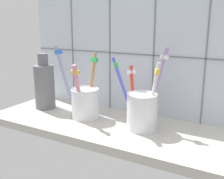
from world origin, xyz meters
TOP-DOWN VIEW (x-y plane):
  - counter_slab at (0.00, 0.00)cm, footprint 64.00×22.00cm
  - tile_wall_back at (0.00, 12.00)cm, footprint 64.00×2.20cm
  - toothbrush_cup_left at (-8.10, 0.78)cm, footprint 12.74×10.07cm
  - toothbrush_cup_right at (7.86, 1.02)cm, footprint 10.32×11.77cm
  - ceramic_vase at (-22.72, 1.88)cm, footprint 5.66×5.66cm

SIDE VIEW (x-z plane):
  - counter_slab at x=0.00cm, z-range 0.00..2.00cm
  - toothbrush_cup_left at x=-8.10cm, z-range -2.64..15.60cm
  - toothbrush_cup_right at x=7.86cm, z-range -2.36..16.11cm
  - ceramic_vase at x=-22.72cm, z-range 0.83..16.57cm
  - tile_wall_back at x=0.00cm, z-range 0.00..45.00cm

